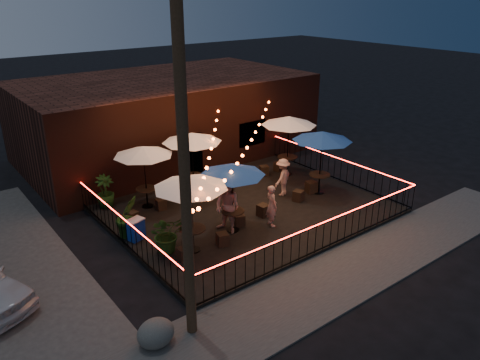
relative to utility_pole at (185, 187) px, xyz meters
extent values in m
plane|color=black|center=(5.40, 2.60, -4.00)|extent=(110.00, 110.00, 0.00)
cube|color=black|center=(5.40, 4.60, -3.92)|extent=(10.00, 8.00, 0.15)
cube|color=#3D3A38|center=(5.40, -0.65, -3.98)|extent=(18.00, 2.50, 0.05)
cube|color=#34160E|center=(6.40, 12.60, -2.00)|extent=(14.00, 8.00, 4.00)
cube|color=black|center=(5.40, 8.72, -2.90)|extent=(1.20, 0.24, 2.20)
cube|color=black|center=(8.90, 8.72, -2.40)|extent=(1.60, 0.24, 1.20)
cylinder|color=#352515|center=(0.00, 0.00, 0.00)|extent=(0.26, 0.26, 8.00)
cube|color=black|center=(5.40, 0.60, -3.77)|extent=(10.00, 0.04, 0.04)
cube|color=black|center=(5.40, 0.60, -2.85)|extent=(10.00, 0.04, 0.04)
cube|color=#FF1D12|center=(5.40, 0.60, -2.82)|extent=(10.00, 0.03, 0.02)
cube|color=black|center=(0.40, 4.60, -3.77)|extent=(0.04, 8.00, 0.04)
cube|color=black|center=(0.40, 4.60, -2.85)|extent=(0.04, 8.00, 0.04)
cube|color=#FF1D12|center=(0.40, 4.60, -2.82)|extent=(0.03, 8.00, 0.02)
cube|color=black|center=(10.40, 4.60, -3.77)|extent=(0.04, 8.00, 0.04)
cube|color=black|center=(10.40, 4.60, -2.85)|extent=(0.04, 8.00, 0.04)
cube|color=#FF1D12|center=(10.40, 4.60, -2.82)|extent=(0.03, 8.00, 0.02)
cylinder|color=black|center=(2.04, 3.17, -3.83)|extent=(0.47, 0.47, 0.03)
cylinder|color=black|center=(2.04, 3.17, -3.45)|extent=(0.06, 0.06, 0.77)
cylinder|color=black|center=(2.04, 3.17, -3.06)|extent=(0.86, 0.86, 0.04)
cylinder|color=black|center=(2.04, 3.17, -2.56)|extent=(0.05, 0.05, 2.57)
cone|color=white|center=(2.04, 3.17, -1.44)|extent=(2.43, 2.43, 0.38)
cylinder|color=black|center=(2.40, 7.10, -3.83)|extent=(0.45, 0.45, 0.03)
cylinder|color=black|center=(2.40, 7.10, -3.47)|extent=(0.06, 0.06, 0.74)
cylinder|color=black|center=(2.40, 7.10, -3.09)|extent=(0.82, 0.82, 0.04)
cylinder|color=black|center=(2.40, 7.10, -2.62)|extent=(0.05, 0.05, 2.46)
cone|color=white|center=(2.40, 7.10, -1.55)|extent=(2.69, 2.69, 0.36)
cylinder|color=black|center=(3.89, 3.48, -3.83)|extent=(0.45, 0.45, 0.03)
cylinder|color=black|center=(3.89, 3.48, -3.47)|extent=(0.06, 0.06, 0.74)
cylinder|color=black|center=(3.89, 3.48, -3.09)|extent=(0.82, 0.82, 0.04)
cylinder|color=black|center=(3.89, 3.48, -2.62)|extent=(0.04, 0.04, 2.45)
cone|color=navy|center=(3.89, 3.48, -1.55)|extent=(2.56, 2.56, 0.36)
cylinder|color=black|center=(4.51, 7.02, -3.83)|extent=(0.48, 0.48, 0.03)
cylinder|color=black|center=(4.51, 7.02, -3.45)|extent=(0.07, 0.07, 0.79)
cylinder|color=black|center=(4.51, 7.02, -3.04)|extent=(0.87, 0.87, 0.04)
cylinder|color=black|center=(4.51, 7.02, -2.54)|extent=(0.05, 0.05, 2.62)
cone|color=white|center=(4.51, 7.02, -1.39)|extent=(3.03, 3.03, 0.38)
cylinder|color=black|center=(8.73, 3.94, -3.83)|extent=(0.48, 0.48, 0.03)
cylinder|color=black|center=(8.73, 3.94, -3.44)|extent=(0.07, 0.07, 0.79)
cylinder|color=black|center=(8.73, 3.94, -3.04)|extent=(0.88, 0.88, 0.04)
cylinder|color=black|center=(8.73, 3.94, -2.53)|extent=(0.05, 0.05, 2.64)
cone|color=navy|center=(8.73, 3.94, -1.38)|extent=(2.55, 2.55, 0.38)
cylinder|color=black|center=(9.12, 6.32, -3.83)|extent=(0.50, 0.50, 0.03)
cylinder|color=black|center=(9.12, 6.32, -3.43)|extent=(0.07, 0.07, 0.81)
cylinder|color=black|center=(9.12, 6.32, -3.02)|extent=(0.90, 0.90, 0.05)
cylinder|color=black|center=(9.12, 6.32, -2.50)|extent=(0.05, 0.05, 2.71)
cone|color=white|center=(9.12, 6.32, -1.31)|extent=(2.69, 2.69, 0.39)
cube|color=black|center=(1.50, 2.90, -3.65)|extent=(0.36, 0.36, 0.40)
cube|color=black|center=(3.00, 2.86, -3.63)|extent=(0.45, 0.45, 0.44)
cube|color=black|center=(1.38, 6.23, -3.65)|extent=(0.40, 0.40, 0.40)
cube|color=black|center=(2.70, 6.55, -3.64)|extent=(0.39, 0.39, 0.42)
cube|color=black|center=(4.31, 3.65, -3.64)|extent=(0.46, 0.46, 0.42)
cube|color=black|center=(5.47, 3.70, -3.62)|extent=(0.43, 0.43, 0.45)
cube|color=black|center=(4.80, 6.30, -3.64)|extent=(0.42, 0.42, 0.41)
cube|color=black|center=(5.98, 6.59, -3.60)|extent=(0.55, 0.55, 0.49)
cube|color=black|center=(7.47, 3.87, -3.63)|extent=(0.48, 0.48, 0.44)
cube|color=black|center=(8.48, 4.14, -3.61)|extent=(0.49, 0.49, 0.48)
cube|color=black|center=(8.20, 6.86, -3.63)|extent=(0.50, 0.50, 0.44)
cube|color=black|center=(9.10, 6.86, -3.64)|extent=(0.40, 0.40, 0.43)
imported|color=#D3AB92|center=(5.23, 2.96, -3.08)|extent=(0.48, 0.63, 1.55)
imported|color=#D5AE91|center=(3.69, 3.52, -2.87)|extent=(0.96, 1.11, 1.95)
imported|color=#E1B290|center=(7.37, 4.72, -3.07)|extent=(1.15, 0.88, 1.57)
imported|color=#153E0D|center=(1.36, 3.65, -3.22)|extent=(1.29, 1.17, 1.26)
imported|color=#123712|center=(0.80, 5.37, -3.11)|extent=(0.88, 0.74, 1.48)
imported|color=#153510|center=(1.12, 8.08, -3.21)|extent=(0.79, 0.79, 1.28)
cube|color=#163BB4|center=(0.90, 4.97, -3.49)|extent=(0.62, 0.51, 0.71)
cube|color=silver|center=(0.90, 4.97, -3.12)|extent=(0.66, 0.56, 0.04)
ellipsoid|color=#4E4E48|center=(-0.95, 0.12, -3.64)|extent=(1.10, 1.01, 0.71)
camera|label=1|loc=(-4.85, -8.31, 4.08)|focal=35.00mm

